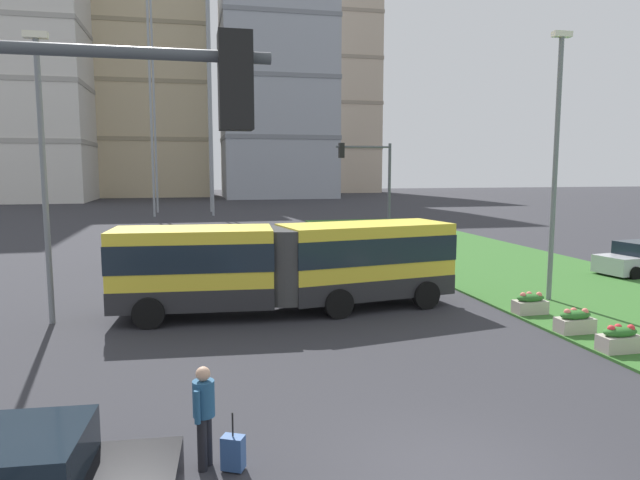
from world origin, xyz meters
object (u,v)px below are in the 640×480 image
object	(u,v)px
streetlight_median	(556,158)
apartment_tower_westcentre	(148,62)
car_white_van	(154,249)
flower_planter_2	(575,321)
articulated_bus	(289,264)
rolling_suitcase	(233,452)
traffic_light_far_right	(373,181)
apartment_tower_west	(10,31)
pedestrian_crossing	(204,410)
apartment_tower_centre	(277,54)
apartment_tower_eastcentre	(333,86)
flower_planter_3	(530,303)
flower_planter_1	(620,339)
streetlight_left	(43,168)

from	to	relation	value
streetlight_median	apartment_tower_westcentre	world-z (taller)	apartment_tower_westcentre
car_white_van	flower_planter_2	size ratio (longest dim) A/B	4.13
articulated_bus	car_white_van	bearing A→B (deg)	113.93
rolling_suitcase	traffic_light_far_right	world-z (taller)	traffic_light_far_right
flower_planter_2	apartment_tower_westcentre	world-z (taller)	apartment_tower_westcentre
flower_planter_2	apartment_tower_west	distance (m)	93.92
pedestrian_crossing	apartment_tower_centre	xyz separation A→B (m)	(14.81, 90.23, 23.34)
apartment_tower_westcentre	apartment_tower_eastcentre	xyz separation A→B (m)	(37.38, 10.38, -1.71)
flower_planter_3	apartment_tower_west	xyz separation A→B (m)	(-37.06, 80.27, 25.06)
apartment_tower_west	articulated_bus	bearing A→B (deg)	-69.43
apartment_tower_west	apartment_tower_centre	bearing A→B (deg)	3.23
articulated_bus	flower_planter_1	distance (m)	10.32
flower_planter_1	apartment_tower_centre	world-z (taller)	apartment_tower_centre
apartment_tower_west	apartment_tower_centre	world-z (taller)	apartment_tower_west
traffic_light_far_right	articulated_bus	bearing A→B (deg)	-121.36
traffic_light_far_right	apartment_tower_centre	xyz separation A→B (m)	(5.17, 69.45, 20.07)
streetlight_left	rolling_suitcase	bearing A→B (deg)	-64.18
articulated_bus	rolling_suitcase	distance (m)	10.71
pedestrian_crossing	apartment_tower_centre	bearing A→B (deg)	80.68
apartment_tower_centre	traffic_light_far_right	bearing A→B (deg)	-94.26
streetlight_left	apartment_tower_centre	bearing A→B (deg)	76.38
traffic_light_far_right	rolling_suitcase	bearing A→B (deg)	-113.66
flower_planter_2	streetlight_left	world-z (taller)	streetlight_left
flower_planter_3	flower_planter_1	bearing A→B (deg)	-90.00
pedestrian_crossing	apartment_tower_westcentre	size ratio (longest dim) A/B	0.04
flower_planter_3	traffic_light_far_right	xyz separation A→B (m)	(-1.34, 13.12, 3.85)
pedestrian_crossing	apartment_tower_centre	world-z (taller)	apartment_tower_centre
articulated_bus	apartment_tower_westcentre	bearing A→B (deg)	96.40
rolling_suitcase	flower_planter_3	world-z (taller)	rolling_suitcase
streetlight_median	apartment_tower_west	distance (m)	89.96
articulated_bus	traffic_light_far_right	distance (m)	12.79
traffic_light_far_right	apartment_tower_westcentre	xyz separation A→B (m)	(-16.80, 81.00, 19.94)
flower_planter_3	apartment_tower_eastcentre	distance (m)	108.53
flower_planter_3	apartment_tower_eastcentre	bearing A→B (deg)	79.57
flower_planter_1	streetlight_median	world-z (taller)	streetlight_median
rolling_suitcase	flower_planter_1	distance (m)	11.17
streetlight_left	apartment_tower_west	xyz separation A→B (m)	(-21.50, 77.73, 20.50)
car_white_van	flower_planter_1	xyz separation A→B (m)	(13.10, -18.39, -0.33)
car_white_van	apartment_tower_centre	distance (m)	74.24
streetlight_median	apartment_tower_centre	size ratio (longest dim) A/B	0.20
car_white_van	flower_planter_3	distance (m)	19.35
articulated_bus	apartment_tower_centre	bearing A→B (deg)	81.70
streetlight_median	apartment_tower_west	size ratio (longest dim) A/B	0.19
flower_planter_3	streetlight_median	distance (m)	5.54
pedestrian_crossing	apartment_tower_centre	distance (m)	94.37
articulated_bus	flower_planter_3	size ratio (longest dim) A/B	10.92
car_white_van	apartment_tower_westcentre	bearing A→B (deg)	93.61
pedestrian_crossing	flower_planter_1	xyz separation A→B (m)	(10.98, 3.51, -0.58)
apartment_tower_eastcentre	articulated_bus	bearing A→B (deg)	-104.87
articulated_bus	rolling_suitcase	world-z (taller)	articulated_bus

